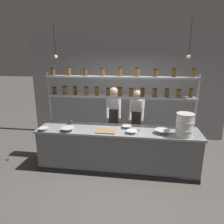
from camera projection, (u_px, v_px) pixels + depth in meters
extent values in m
plane|color=#5B5651|center=(117.00, 168.00, 4.44)|extent=(40.00, 40.00, 0.00)
cube|color=#939399|center=(125.00, 86.00, 5.95)|extent=(5.79, 0.12, 3.08)
cube|color=slate|center=(117.00, 150.00, 4.32)|extent=(3.33, 0.72, 0.88)
cube|color=#999BA0|center=(117.00, 130.00, 4.20)|extent=(3.39, 0.76, 0.04)
cube|color=black|center=(115.00, 175.00, 4.08)|extent=(3.33, 0.03, 0.10)
cylinder|color=#999BA0|center=(51.00, 117.00, 4.70)|extent=(0.04, 0.04, 2.05)
cylinder|color=#999BA0|center=(194.00, 123.00, 4.27)|extent=(0.04, 0.04, 2.05)
cube|color=#999BA0|center=(119.00, 97.00, 4.34)|extent=(3.23, 0.28, 0.04)
cylinder|color=#513314|center=(55.00, 91.00, 4.52)|extent=(0.09, 0.09, 0.15)
cylinder|color=black|center=(54.00, 87.00, 4.49)|extent=(0.09, 0.09, 0.02)
cylinder|color=brown|center=(65.00, 91.00, 4.48)|extent=(0.10, 0.10, 0.17)
cylinder|color=black|center=(65.00, 87.00, 4.46)|extent=(0.10, 0.10, 0.02)
cylinder|color=#513314|center=(75.00, 91.00, 4.45)|extent=(0.08, 0.08, 0.17)
cylinder|color=black|center=(75.00, 87.00, 4.42)|extent=(0.08, 0.08, 0.02)
cylinder|color=brown|center=(86.00, 91.00, 4.41)|extent=(0.09, 0.09, 0.17)
cylinder|color=black|center=(86.00, 87.00, 4.39)|extent=(0.09, 0.09, 0.02)
cylinder|color=brown|center=(97.00, 91.00, 4.38)|extent=(0.08, 0.08, 0.17)
cylinder|color=black|center=(97.00, 87.00, 4.36)|extent=(0.08, 0.08, 0.02)
cylinder|color=brown|center=(108.00, 92.00, 4.35)|extent=(0.08, 0.08, 0.15)
cylinder|color=black|center=(108.00, 88.00, 4.33)|extent=(0.09, 0.09, 0.02)
cylinder|color=brown|center=(120.00, 92.00, 4.31)|extent=(0.10, 0.10, 0.17)
cylinder|color=black|center=(120.00, 88.00, 4.29)|extent=(0.10, 0.10, 0.02)
cylinder|color=brown|center=(131.00, 93.00, 4.28)|extent=(0.08, 0.08, 0.16)
cylinder|color=black|center=(131.00, 88.00, 4.26)|extent=(0.08, 0.08, 0.02)
cylinder|color=#513314|center=(142.00, 93.00, 4.25)|extent=(0.09, 0.09, 0.17)
cylinder|color=black|center=(143.00, 88.00, 4.22)|extent=(0.09, 0.09, 0.02)
cylinder|color=brown|center=(155.00, 93.00, 4.22)|extent=(0.10, 0.10, 0.16)
cylinder|color=black|center=(155.00, 89.00, 4.19)|extent=(0.10, 0.10, 0.02)
cylinder|color=brown|center=(167.00, 93.00, 4.18)|extent=(0.09, 0.09, 0.16)
cylinder|color=black|center=(167.00, 89.00, 4.16)|extent=(0.09, 0.09, 0.02)
cylinder|color=brown|center=(179.00, 94.00, 4.15)|extent=(0.09, 0.09, 0.15)
cylinder|color=black|center=(179.00, 90.00, 4.13)|extent=(0.09, 0.09, 0.02)
cylinder|color=brown|center=(191.00, 93.00, 4.11)|extent=(0.08, 0.08, 0.18)
cylinder|color=black|center=(191.00, 89.00, 4.09)|extent=(0.08, 0.08, 0.02)
cube|color=#999BA0|center=(120.00, 77.00, 4.23)|extent=(3.23, 0.28, 0.04)
cylinder|color=brown|center=(53.00, 72.00, 4.41)|extent=(0.10, 0.10, 0.14)
cylinder|color=black|center=(53.00, 68.00, 4.38)|extent=(0.10, 0.10, 0.02)
cylinder|color=brown|center=(69.00, 72.00, 4.35)|extent=(0.08, 0.08, 0.17)
cylinder|color=black|center=(69.00, 67.00, 4.33)|extent=(0.08, 0.08, 0.02)
cylinder|color=brown|center=(85.00, 73.00, 4.31)|extent=(0.09, 0.09, 0.14)
cylinder|color=black|center=(85.00, 69.00, 4.29)|extent=(0.09, 0.09, 0.02)
cylinder|color=brown|center=(103.00, 73.00, 4.25)|extent=(0.08, 0.08, 0.15)
cylinder|color=black|center=(103.00, 68.00, 4.23)|extent=(0.09, 0.09, 0.02)
cylinder|color=brown|center=(120.00, 72.00, 4.20)|extent=(0.08, 0.08, 0.18)
cylinder|color=black|center=(120.00, 67.00, 4.18)|extent=(0.08, 0.08, 0.02)
cylinder|color=brown|center=(137.00, 72.00, 4.15)|extent=(0.10, 0.10, 0.17)
cylinder|color=black|center=(137.00, 68.00, 4.13)|extent=(0.10, 0.10, 0.02)
cylinder|color=brown|center=(155.00, 73.00, 4.11)|extent=(0.10, 0.10, 0.15)
cylinder|color=black|center=(155.00, 69.00, 4.09)|extent=(0.10, 0.10, 0.02)
cylinder|color=#513314|center=(174.00, 73.00, 4.05)|extent=(0.09, 0.09, 0.16)
cylinder|color=black|center=(175.00, 68.00, 4.03)|extent=(0.10, 0.10, 0.02)
cylinder|color=brown|center=(193.00, 73.00, 4.01)|extent=(0.09, 0.09, 0.16)
cylinder|color=black|center=(194.00, 69.00, 3.98)|extent=(0.09, 0.09, 0.02)
cylinder|color=black|center=(110.00, 137.00, 5.11)|extent=(0.11, 0.11, 0.81)
cylinder|color=black|center=(117.00, 137.00, 5.10)|extent=(0.11, 0.11, 0.81)
cube|color=#473828|center=(114.00, 115.00, 4.95)|extent=(0.23, 0.19, 0.35)
cube|color=white|center=(114.00, 103.00, 4.87)|extent=(0.23, 0.20, 0.29)
sphere|color=beige|center=(114.00, 92.00, 4.80)|extent=(0.21, 0.21, 0.21)
cylinder|color=white|center=(108.00, 107.00, 4.84)|extent=(0.09, 0.26, 0.53)
cylinder|color=white|center=(119.00, 107.00, 4.83)|extent=(0.09, 0.26, 0.53)
cylinder|color=black|center=(133.00, 138.00, 5.06)|extent=(0.11, 0.11, 0.79)
cylinder|color=black|center=(139.00, 139.00, 5.02)|extent=(0.11, 0.11, 0.79)
cube|color=#473828|center=(137.00, 118.00, 4.89)|extent=(0.24, 0.20, 0.34)
cube|color=white|center=(137.00, 105.00, 4.81)|extent=(0.24, 0.21, 0.28)
sphere|color=beige|center=(137.00, 95.00, 4.74)|extent=(0.21, 0.21, 0.21)
cylinder|color=white|center=(131.00, 109.00, 4.81)|extent=(0.10, 0.25, 0.52)
cylinder|color=white|center=(143.00, 110.00, 4.74)|extent=(0.10, 0.25, 0.52)
cylinder|color=white|center=(184.00, 133.00, 3.81)|extent=(0.32, 0.32, 0.14)
cylinder|color=silver|center=(184.00, 129.00, 3.79)|extent=(0.33, 0.33, 0.01)
cylinder|color=white|center=(185.00, 125.00, 3.77)|extent=(0.32, 0.32, 0.14)
cylinder|color=silver|center=(185.00, 121.00, 3.75)|extent=(0.33, 0.33, 0.01)
cylinder|color=white|center=(185.00, 118.00, 3.73)|extent=(0.32, 0.32, 0.14)
cylinder|color=silver|center=(186.00, 114.00, 3.71)|extent=(0.33, 0.33, 0.01)
cube|color=#A88456|center=(106.00, 131.00, 4.05)|extent=(0.40, 0.26, 0.02)
cylinder|color=silver|center=(127.00, 128.00, 4.26)|extent=(0.09, 0.09, 0.01)
cone|color=silver|center=(127.00, 127.00, 4.25)|extent=(0.21, 0.21, 0.06)
cylinder|color=silver|center=(68.00, 131.00, 4.09)|extent=(0.12, 0.12, 0.01)
cone|color=silver|center=(68.00, 129.00, 4.08)|extent=(0.27, 0.27, 0.07)
cylinder|color=white|center=(44.00, 130.00, 4.13)|extent=(0.09, 0.09, 0.01)
cone|color=white|center=(44.00, 129.00, 4.12)|extent=(0.21, 0.21, 0.06)
cylinder|color=silver|center=(162.00, 133.00, 3.96)|extent=(0.13, 0.13, 0.01)
cone|color=silver|center=(162.00, 132.00, 3.95)|extent=(0.30, 0.30, 0.08)
cylinder|color=white|center=(132.00, 133.00, 3.97)|extent=(0.10, 0.10, 0.01)
cone|color=white|center=(132.00, 132.00, 3.96)|extent=(0.22, 0.22, 0.06)
cylinder|color=#334C70|center=(71.00, 122.00, 4.51)|extent=(0.08, 0.08, 0.10)
cylinder|color=black|center=(55.00, 40.00, 3.89)|extent=(0.01, 0.01, 0.64)
sphere|color=#F9E5B2|center=(56.00, 57.00, 3.97)|extent=(0.07, 0.07, 0.07)
cylinder|color=black|center=(190.00, 38.00, 3.55)|extent=(0.01, 0.01, 0.64)
sphere|color=#F9E5B2|center=(189.00, 57.00, 3.63)|extent=(0.07, 0.07, 0.07)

